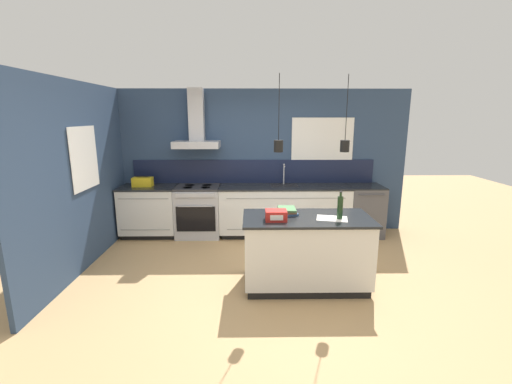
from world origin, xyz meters
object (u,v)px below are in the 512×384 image
(red_supply_box, at_px, (276,215))
(book_stack, at_px, (287,211))
(bottle_on_island, at_px, (340,207))
(dishwasher, at_px, (364,210))
(yellow_toolbox, at_px, (143,182))
(oven_range, at_px, (198,211))

(red_supply_box, bearing_deg, book_stack, 61.09)
(book_stack, height_order, red_supply_box, red_supply_box)
(bottle_on_island, height_order, book_stack, bottle_on_island)
(dishwasher, relative_size, book_stack, 2.79)
(bottle_on_island, distance_m, book_stack, 0.67)
(red_supply_box, bearing_deg, yellow_toolbox, 137.33)
(bottle_on_island, xyz_separation_m, book_stack, (-0.62, 0.24, -0.11))
(dishwasher, distance_m, yellow_toolbox, 4.00)
(oven_range, distance_m, dishwasher, 3.00)
(dishwasher, distance_m, red_supply_box, 2.74)
(oven_range, height_order, red_supply_box, red_supply_box)
(bottle_on_island, relative_size, book_stack, 1.06)
(oven_range, xyz_separation_m, bottle_on_island, (2.02, -2.00, 0.60))
(book_stack, xyz_separation_m, yellow_toolbox, (-2.37, 1.76, 0.04))
(oven_range, height_order, book_stack, book_stack)
(yellow_toolbox, bearing_deg, dishwasher, -0.00)
(red_supply_box, bearing_deg, bottle_on_island, 2.76)
(oven_range, bearing_deg, bottle_on_island, -44.70)
(oven_range, xyz_separation_m, book_stack, (1.40, -1.76, 0.49))
(dishwasher, height_order, bottle_on_island, bottle_on_island)
(dishwasher, xyz_separation_m, bottle_on_island, (-0.98, -2.00, 0.60))
(dishwasher, distance_m, bottle_on_island, 2.31)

